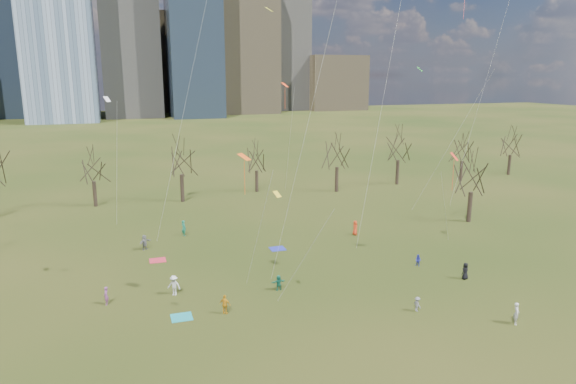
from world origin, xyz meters
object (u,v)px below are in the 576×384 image
object	(u,v)px
blanket_crimson	(158,260)
blanket_teal	(182,317)
blanket_navy	(277,249)
person_1	(516,313)
person_4	(225,304)

from	to	relation	value
blanket_crimson	blanket_teal	bearing A→B (deg)	-86.61
blanket_teal	blanket_crimson	world-z (taller)	same
blanket_teal	blanket_crimson	distance (m)	13.26
blanket_navy	blanket_crimson	size ratio (longest dim) A/B	1.00
person_1	person_4	distance (m)	21.85
blanket_teal	person_1	world-z (taller)	person_1
blanket_navy	person_1	xyz separation A→B (m)	(11.85, -21.70, 0.83)
blanket_teal	person_4	xyz separation A→B (m)	(3.29, -0.46, 0.77)
blanket_navy	person_1	bearing A→B (deg)	-61.37
blanket_crimson	person_1	world-z (taller)	person_1
person_4	person_1	bearing A→B (deg)	-163.31
blanket_teal	blanket_crimson	xyz separation A→B (m)	(-0.79, 13.24, 0.00)
blanket_teal	blanket_crimson	bearing A→B (deg)	93.39
blanket_teal	person_1	xyz separation A→B (m)	(23.47, -8.85, 0.83)
blanket_navy	blanket_crimson	bearing A→B (deg)	178.24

